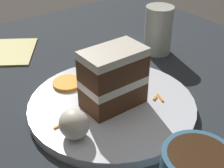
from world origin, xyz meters
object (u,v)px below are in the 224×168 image
cake_slice (113,78)px  drinking_glass (158,33)px  cream_dollop (74,124)px  orange_garnish (67,83)px  plate (112,105)px

cake_slice → drinking_glass: cake_slice is taller
cream_dollop → drinking_glass: 0.36m
cake_slice → orange_garnish: (0.10, 0.03, -0.05)m
plate → cake_slice: size_ratio=2.81×
orange_garnish → cream_dollop: bearing=154.7°
cake_slice → cream_dollop: cake_slice is taller
cake_slice → orange_garnish: bearing=-162.6°
cake_slice → cream_dollop: size_ratio=2.10×
cream_dollop → orange_garnish: size_ratio=0.88×
plate → drinking_glass: size_ratio=2.63×
plate → orange_garnish: orange_garnish is taller
cake_slice → orange_garnish: 0.12m
plate → orange_garnish: 0.10m
cream_dollop → cake_slice: bearing=-71.8°
plate → drinking_glass: drinking_glass is taller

